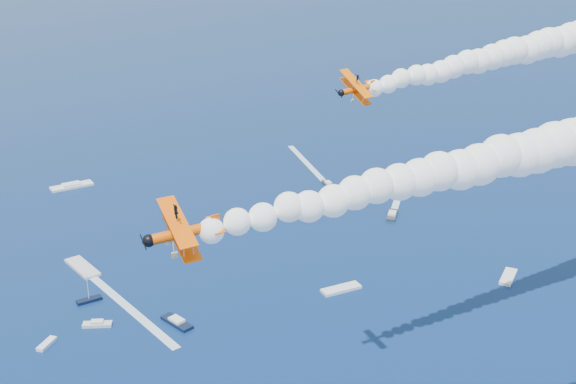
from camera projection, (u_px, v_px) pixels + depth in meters
biplane_lead at (357, 89)px, 109.12m from camera, size 6.65×8.37×7.24m
biplane_trail at (184, 233)px, 72.16m from camera, size 9.56×10.82×7.51m
smoke_trail_lead at (521, 51)px, 123.38m from camera, size 66.75×10.12×11.84m
smoke_trail_trail at (470, 165)px, 82.77m from camera, size 67.56×26.50×11.84m
spectator_boats at (30, 276)px, 175.68m from camera, size 211.84×188.24×0.70m
boat_wakes at (175, 224)px, 204.57m from camera, size 196.07×99.61×0.04m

